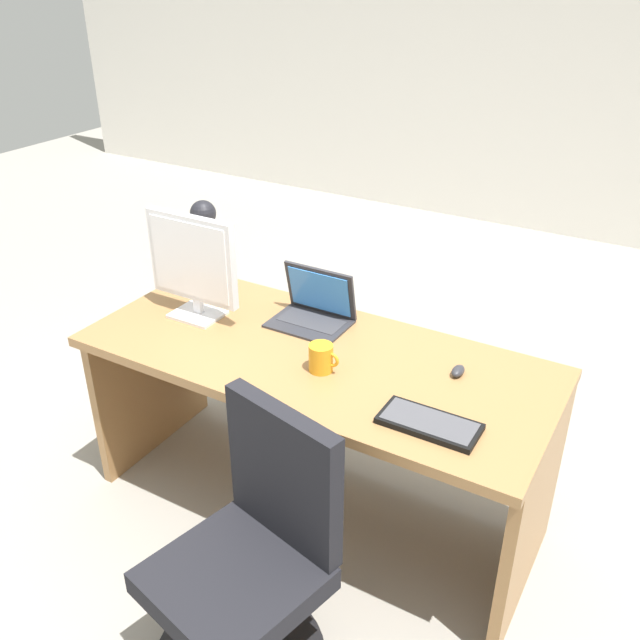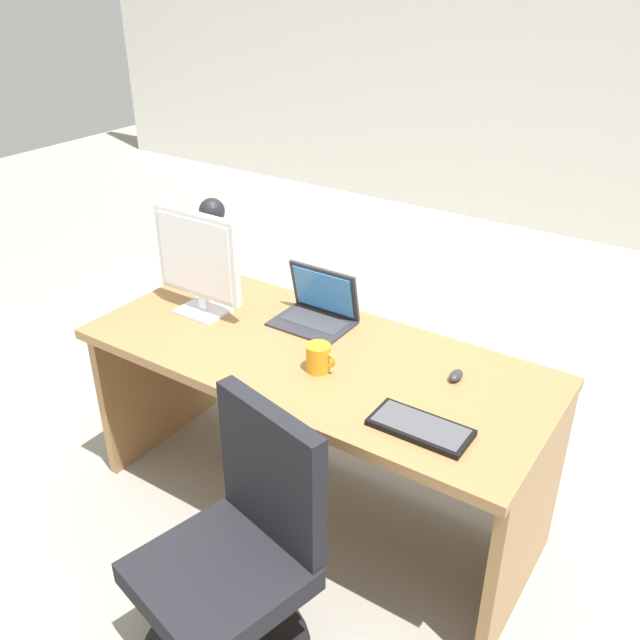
% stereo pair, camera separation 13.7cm
% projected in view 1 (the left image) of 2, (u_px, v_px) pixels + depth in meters
% --- Properties ---
extents(ground, '(12.00, 12.00, 0.00)m').
position_uv_depth(ground, '(445.00, 348.00, 4.04)').
color(ground, gray).
extents(back_wall, '(10.00, 0.10, 2.80)m').
position_uv_depth(back_wall, '(572.00, 51.00, 5.09)').
color(back_wall, silver).
rests_on(back_wall, ground).
extents(desk, '(1.76, 0.76, 0.75)m').
position_uv_depth(desk, '(321.00, 393.00, 2.69)').
color(desk, '#9E7042').
rests_on(desk, ground).
extents(monitor, '(0.40, 0.16, 0.43)m').
position_uv_depth(monitor, '(192.00, 262.00, 2.69)').
color(monitor, silver).
rests_on(monitor, desk).
extents(laptop, '(0.30, 0.23, 0.22)m').
position_uv_depth(laptop, '(315.00, 305.00, 2.74)').
color(laptop, '#2D2D33').
rests_on(laptop, desk).
extents(keyboard, '(0.32, 0.15, 0.02)m').
position_uv_depth(keyboard, '(429.00, 423.00, 2.15)').
color(keyboard, black).
rests_on(keyboard, desk).
extents(mouse, '(0.04, 0.07, 0.03)m').
position_uv_depth(mouse, '(458.00, 371.00, 2.41)').
color(mouse, '#2D2D33').
rests_on(mouse, desk).
extents(desk_lamp, '(0.12, 0.14, 0.40)m').
position_uv_depth(desk_lamp, '(205.00, 225.00, 2.90)').
color(desk_lamp, black).
rests_on(desk_lamp, desk).
extents(coffee_mug, '(0.12, 0.09, 0.10)m').
position_uv_depth(coffee_mug, '(321.00, 358.00, 2.42)').
color(coffee_mug, orange).
rests_on(coffee_mug, desk).
extents(office_chair, '(0.56, 0.57, 0.90)m').
position_uv_depth(office_chair, '(250.00, 575.00, 2.13)').
color(office_chair, black).
rests_on(office_chair, ground).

